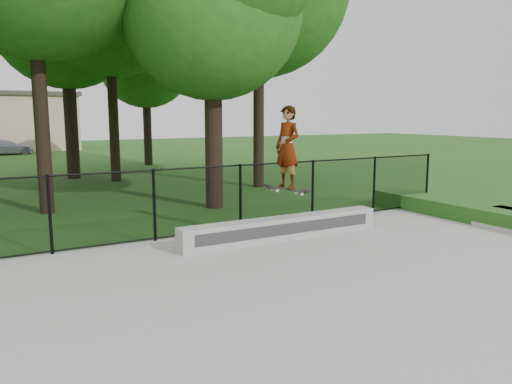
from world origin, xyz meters
TOP-DOWN VIEW (x-y plane):
  - ground at (0.00, 0.00)m, footprint 100.00×100.00m
  - concrete_slab at (0.00, 0.00)m, footprint 14.00×12.00m
  - grind_ledge at (2.38, 4.70)m, footprint 4.63×0.40m
  - car_c at (-1.24, 33.30)m, footprint 3.44×1.96m
  - skater_airborne at (2.39, 4.59)m, footprint 0.83×0.68m
  - chainlink_fence at (0.00, 5.90)m, footprint 16.06×0.06m
  - concrete_steps at (7.59, 3.00)m, footprint 1.07×1.20m

SIDE VIEW (x-z plane):
  - ground at x=0.00m, z-range 0.00..0.00m
  - concrete_slab at x=0.00m, z-range 0.00..0.06m
  - concrete_steps at x=7.59m, z-range -0.05..0.40m
  - grind_ledge at x=2.38m, z-range 0.06..0.53m
  - car_c at x=-1.24m, z-range 0.00..1.03m
  - chainlink_fence at x=0.00m, z-range 0.06..1.56m
  - skater_airborne at x=2.39m, z-range 1.04..2.88m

